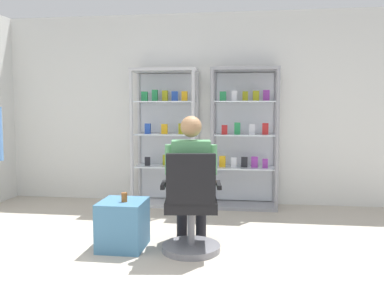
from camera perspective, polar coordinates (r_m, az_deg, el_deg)
back_wall at (r=5.80m, az=2.06°, el=5.00°), size 6.00×0.10×2.70m
display_cabinet_left at (r=5.66m, az=-3.73°, el=1.12°), size 0.90×0.45×1.90m
display_cabinet_right at (r=5.55m, az=7.46°, el=0.98°), size 0.90×0.45×1.90m
office_chair at (r=3.80m, az=-0.14°, el=-9.63°), size 0.59×0.56×0.96m
seated_shopkeeper at (r=3.89m, az=-0.12°, el=-4.48°), size 0.52×0.60×1.29m
storage_crate at (r=4.03m, az=-9.79°, el=-11.20°), size 0.43×0.45×0.47m
tea_glass at (r=3.92m, az=-9.61°, el=-7.48°), size 0.06×0.06×0.09m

